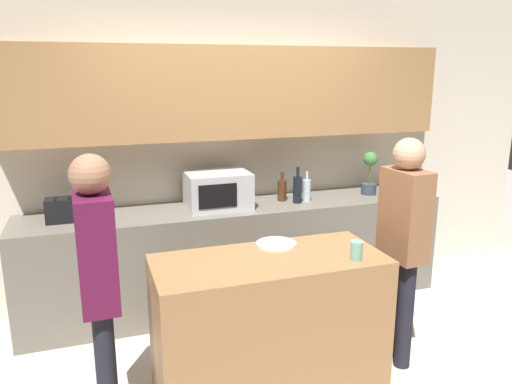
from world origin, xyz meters
TOP-DOWN VIEW (x-y plane):
  - back_wall at (0.00, 1.66)m, footprint 6.40×0.40m
  - back_counter at (0.00, 1.39)m, footprint 3.60×0.62m
  - kitchen_island at (-0.20, 0.10)m, footprint 1.40×0.62m
  - microwave at (-0.18, 1.39)m, footprint 0.52×0.39m
  - toaster at (-1.39, 1.39)m, footprint 0.26×0.16m
  - potted_plant at (1.26, 1.39)m, footprint 0.14×0.14m
  - bottle_0 at (0.41, 1.43)m, footprint 0.08×0.08m
  - bottle_1 at (0.51, 1.32)m, footprint 0.08×0.08m
  - bottle_2 at (0.61, 1.35)m, footprint 0.07×0.07m
  - plate_on_island at (-0.07, 0.31)m, footprint 0.26×0.26m
  - cup_0 at (0.28, -0.08)m, footprint 0.07×0.07m
  - person_left at (0.78, 0.17)m, footprint 0.21×0.35m
  - person_center at (-1.17, 0.08)m, footprint 0.21×0.35m

SIDE VIEW (x-z plane):
  - back_counter at x=0.00m, z-range 0.00..0.89m
  - kitchen_island at x=-0.20m, z-range 0.00..0.91m
  - plate_on_island at x=-0.07m, z-range 0.91..0.93m
  - person_left at x=0.78m, z-range 0.14..1.73m
  - person_center at x=-1.17m, z-range 0.15..1.75m
  - cup_0 at x=0.28m, z-range 0.91..1.03m
  - toaster at x=-1.39m, z-range 0.88..1.07m
  - bottle_0 at x=0.41m, z-range 0.86..1.11m
  - bottle_2 at x=0.61m, z-range 0.86..1.12m
  - bottle_1 at x=0.51m, z-range 0.85..1.17m
  - microwave at x=-0.18m, z-range 0.89..1.19m
  - potted_plant at x=1.26m, z-range 0.89..1.28m
  - back_wall at x=0.00m, z-range 0.19..2.89m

